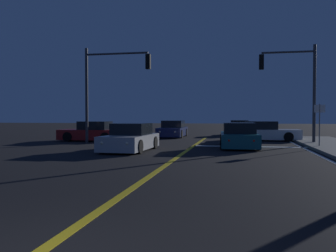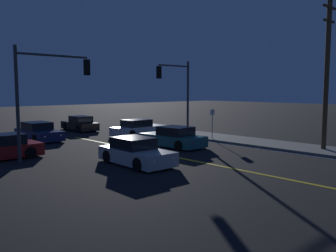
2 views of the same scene
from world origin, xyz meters
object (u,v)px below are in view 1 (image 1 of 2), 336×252
car_distant_tail_black (240,129)px  street_sign_corner (320,118)px  car_parked_curb_navy (173,130)px  traffic_signal_far_left (109,79)px  traffic_signal_near_right (295,79)px  car_following_oncoming_teal (239,137)px  car_side_waiting_white (264,132)px  car_mid_block_silver (131,139)px  car_far_approaching_red (92,132)px

car_distant_tail_black → street_sign_corner: bearing=-70.3°
car_parked_curb_navy → car_distant_tail_black: bearing=-147.0°
traffic_signal_far_left → street_sign_corner: size_ratio=2.55×
car_parked_curb_navy → traffic_signal_near_right: bearing=144.0°
car_following_oncoming_teal → traffic_signal_far_left: 8.76m
traffic_signal_far_left → traffic_signal_near_right: bearing=7.1°
car_side_waiting_white → street_sign_corner: bearing=21.7°
car_distant_tail_black → car_mid_block_silver: bearing=-107.3°
car_following_oncoming_teal → car_side_waiting_white: (1.75, 5.90, 0.00)m
car_mid_block_silver → traffic_signal_far_left: traffic_signal_far_left is taller
car_side_waiting_white → car_parked_curb_navy: 7.65m
car_following_oncoming_teal → car_far_approaching_red: (-9.78, 3.27, -0.00)m
car_far_approaching_red → traffic_signal_far_left: 4.25m
traffic_signal_near_right → street_sign_corner: (0.82, -2.80, -2.34)m
car_following_oncoming_teal → car_mid_block_silver: bearing=-155.3°
car_mid_block_silver → traffic_signal_near_right: bearing=-144.8°
car_parked_curb_navy → traffic_signal_near_right: traffic_signal_near_right is taller
car_far_approaching_red → car_mid_block_silver: bearing=-143.2°
car_far_approaching_red → traffic_signal_near_right: 13.49m
street_sign_corner → traffic_signal_far_left: bearing=173.4°
traffic_signal_near_right → street_sign_corner: traffic_signal_near_right is taller
car_side_waiting_white → traffic_signal_far_left: 11.15m
car_following_oncoming_teal → street_sign_corner: street_sign_corner is taller
traffic_signal_far_left → street_sign_corner: bearing=-6.6°
car_side_waiting_white → traffic_signal_near_right: (1.53, -2.97, 3.33)m
car_parked_curb_navy → traffic_signal_far_left: bearing=69.8°
car_mid_block_silver → traffic_signal_far_left: bearing=-56.1°
car_following_oncoming_teal → car_far_approaching_red: bearing=158.7°
car_distant_tail_black → street_sign_corner: (3.94, -12.46, 0.99)m
street_sign_corner → car_distant_tail_black: bearing=107.6°
traffic_signal_far_left → street_sign_corner: 12.35m
traffic_signal_far_left → car_mid_block_silver: bearing=-57.7°
car_side_waiting_white → car_far_approaching_red: same height
car_distant_tail_black → street_sign_corner: size_ratio=1.87×
car_distant_tail_black → car_side_waiting_white: bearing=-74.5°
traffic_signal_near_right → car_side_waiting_white: bearing=-62.7°
car_side_waiting_white → car_parked_curb_navy: same height
car_following_oncoming_teal → car_mid_block_silver: (-5.23, -2.73, -0.00)m
traffic_signal_far_left → car_distant_tail_black: bearing=53.8°
car_side_waiting_white → traffic_signal_near_right: 4.72m
car_parked_curb_navy → car_side_waiting_white: bearing=155.5°
car_side_waiting_white → car_far_approaching_red: 11.83m
car_mid_block_silver → car_far_approaching_red: size_ratio=1.01×
car_mid_block_silver → car_far_approaching_red: 7.53m
car_following_oncoming_teal → car_parked_curb_navy: same height
car_parked_curb_navy → car_far_approaching_red: 7.32m
car_far_approaching_red → car_distant_tail_black: bearing=-47.3°
car_far_approaching_red → street_sign_corner: size_ratio=1.85×
car_side_waiting_white → car_parked_curb_navy: bearing=-114.5°
car_distant_tail_black → car_far_approaching_red: bearing=-134.7°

